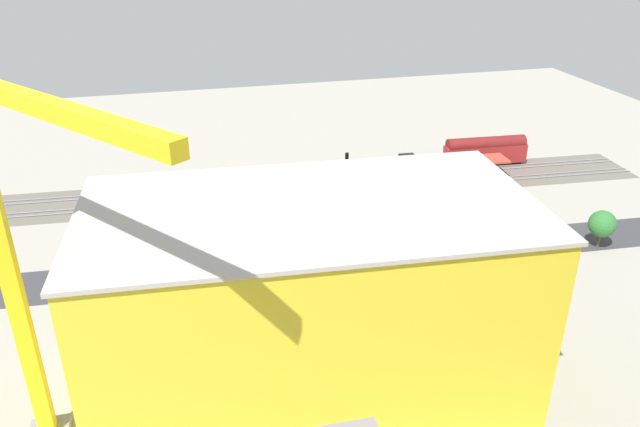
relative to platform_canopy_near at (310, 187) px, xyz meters
name	(u,v)px	position (x,y,z in m)	size (l,w,h in m)	color
ground_plane	(350,244)	(-2.94, 13.80, -3.98)	(199.18, 199.18, 0.00)	#9E998C
rail_bed	(315,187)	(-2.94, -8.68, -3.98)	(124.49, 13.53, 0.01)	#665E54
street_asphalt	(358,258)	(-2.94, 18.15, -3.98)	(124.49, 9.00, 0.01)	#38383D
track_rails	(315,187)	(-2.94, -8.68, -3.80)	(124.23, 15.26, 0.12)	#9E9EA8
platform_canopy_near	(310,187)	(0.00, 0.00, 0.00)	(60.24, 8.57, 4.18)	#B73328
platform_canopy_far	(346,169)	(-8.49, -7.09, -0.24)	(62.29, 8.84, 3.97)	#C63D2D
locomotive	(382,166)	(-16.89, -11.44, -2.20)	(16.63, 3.67, 4.99)	black
passenger_coach	(485,150)	(-38.72, -11.45, -0.88)	(16.84, 4.00, 5.90)	black
parked_car_0	(478,228)	(-23.72, 15.01, -3.22)	(4.70, 1.87, 1.74)	black
parked_car_1	(442,231)	(-17.87, 14.48, -3.25)	(4.53, 2.16, 1.64)	black
parked_car_2	(404,236)	(-11.46, 14.74, -3.28)	(4.53, 2.24, 1.57)	black
parked_car_3	(368,239)	(-5.64, 14.46, -3.21)	(4.48, 2.16, 1.70)	black
parked_car_4	(326,247)	(1.19, 15.29, -3.20)	(4.24, 1.97, 1.75)	black
construction_building	(311,305)	(10.18, 43.29, 6.50)	(41.89, 21.64, 20.96)	yellow
construction_roof_slab	(310,208)	(10.18, 43.29, 17.18)	(42.49, 22.24, 0.40)	#B7B2A8
tower_crane	(18,250)	(34.53, 46.53, 17.79)	(19.33, 24.84, 35.89)	gray
box_truck_0	(202,307)	(20.39, 27.96, -2.26)	(9.33, 3.51, 3.58)	black
street_tree_0	(505,217)	(-23.76, 22.26, 2.09)	(6.39, 6.39, 9.28)	brown
street_tree_1	(602,224)	(-39.15, 23.97, -0.07)	(4.05, 4.05, 5.96)	brown
street_tree_2	(323,250)	(3.90, 23.68, 1.26)	(4.55, 4.55, 7.55)	brown
traffic_light	(419,238)	(-10.10, 23.01, 0.84)	(0.50, 0.36, 7.36)	#333333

